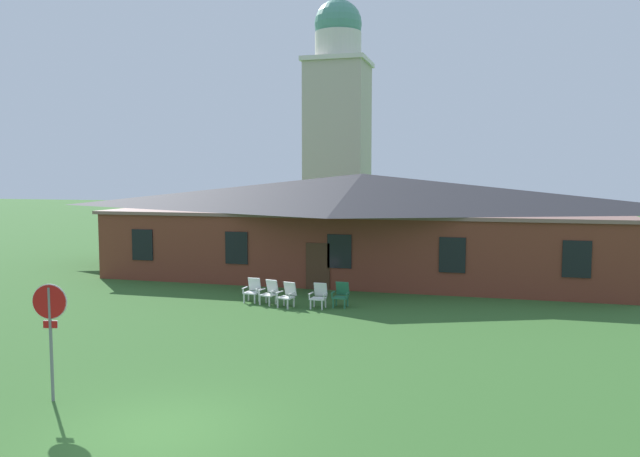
% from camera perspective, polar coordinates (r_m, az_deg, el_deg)
% --- Properties ---
extents(ground_plane, '(200.00, 200.00, 0.00)m').
position_cam_1_polar(ground_plane, '(13.33, -14.66, -17.76)').
color(ground_plane, '#336028').
extents(brick_building, '(25.42, 10.40, 5.19)m').
position_cam_1_polar(brick_building, '(32.01, 3.88, 0.52)').
color(brick_building, brown).
rests_on(brick_building, ground).
extents(dome_tower, '(5.18, 5.18, 20.27)m').
position_cam_1_polar(dome_tower, '(51.73, 1.67, 9.62)').
color(dome_tower, '#BCB29E').
rests_on(dome_tower, ground).
extents(stop_sign, '(0.79, 0.20, 2.69)m').
position_cam_1_polar(stop_sign, '(15.21, -23.72, -7.62)').
color(stop_sign, slate).
rests_on(stop_sign, ground).
extents(lawn_chair_by_porch, '(0.66, 0.69, 0.96)m').
position_cam_1_polar(lawn_chair_by_porch, '(25.17, -6.25, -5.63)').
color(lawn_chair_by_porch, white).
rests_on(lawn_chair_by_porch, ground).
extents(lawn_chair_near_door, '(0.74, 0.79, 0.96)m').
position_cam_1_polar(lawn_chair_near_door, '(24.65, -4.69, -5.84)').
color(lawn_chair_near_door, silver).
rests_on(lawn_chair_near_door, ground).
extents(lawn_chair_left_end, '(0.74, 0.79, 0.96)m').
position_cam_1_polar(lawn_chair_left_end, '(24.09, -3.03, -6.09)').
color(lawn_chair_left_end, silver).
rests_on(lawn_chair_left_end, ground).
extents(lawn_chair_middle, '(0.66, 0.69, 0.96)m').
position_cam_1_polar(lawn_chair_middle, '(23.86, -0.08, -6.19)').
color(lawn_chair_middle, silver).
rests_on(lawn_chair_middle, ground).
extents(lawn_chair_right_end, '(0.66, 0.69, 0.96)m').
position_cam_1_polar(lawn_chair_right_end, '(24.09, 1.98, -6.08)').
color(lawn_chair_right_end, '#28704C').
rests_on(lawn_chair_right_end, ground).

